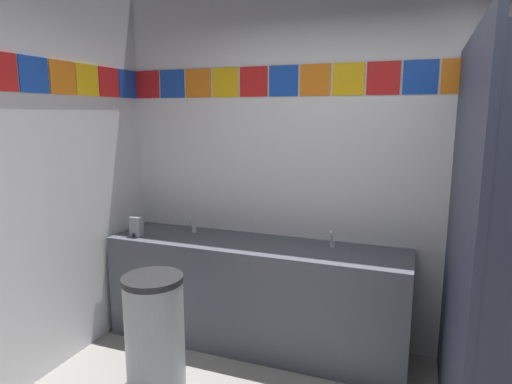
{
  "coord_description": "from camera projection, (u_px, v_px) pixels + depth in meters",
  "views": [
    {
      "loc": [
        0.28,
        -1.58,
        1.79
      ],
      "look_at": [
        -0.73,
        1.08,
        1.28
      ],
      "focal_mm": 30.56,
      "sensor_mm": 36.0,
      "label": 1
    }
  ],
  "objects": [
    {
      "name": "wall_back",
      "position": [
        379.0,
        166.0,
        3.19
      ],
      "size": [
        4.14,
        0.09,
        2.81
      ],
      "color": "silver",
      "rests_on": "ground_plane"
    },
    {
      "name": "soap_dispenser",
      "position": [
        136.0,
        227.0,
        3.48
      ],
      "size": [
        0.09,
        0.09,
        0.16
      ],
      "color": "gray",
      "rests_on": "vanity_counter"
    },
    {
      "name": "faucet_left",
      "position": [
        193.0,
        227.0,
        3.58
      ],
      "size": [
        0.04,
        0.1,
        0.14
      ],
      "color": "silver",
      "rests_on": "vanity_counter"
    },
    {
      "name": "vanity_counter",
      "position": [
        254.0,
        293.0,
        3.38
      ],
      "size": [
        2.31,
        0.55,
        0.82
      ],
      "color": "#4C515B",
      "rests_on": "ground_plane"
    },
    {
      "name": "stall_divider",
      "position": [
        501.0,
        265.0,
        2.03
      ],
      "size": [
        0.92,
        1.54,
        2.2
      ],
      "color": "#33384C",
      "rests_on": "ground_plane"
    },
    {
      "name": "trash_bin",
      "position": [
        155.0,
        333.0,
        2.83
      ],
      "size": [
        0.39,
        0.39,
        0.78
      ],
      "color": "#999EA3",
      "rests_on": "ground_plane"
    },
    {
      "name": "faucet_right",
      "position": [
        332.0,
        241.0,
        3.18
      ],
      "size": [
        0.04,
        0.1,
        0.14
      ],
      "color": "silver",
      "rests_on": "vanity_counter"
    }
  ]
}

